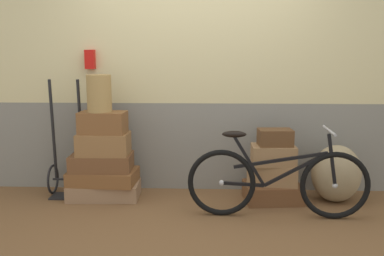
# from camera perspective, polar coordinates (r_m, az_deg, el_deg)

# --- Properties ---
(ground) EXTENTS (9.55, 5.20, 0.06)m
(ground) POSITION_cam_1_polar(r_m,az_deg,el_deg) (4.18, 0.24, -11.51)
(ground) COLOR brown
(station_building) EXTENTS (7.55, 0.74, 2.64)m
(station_building) POSITION_cam_1_polar(r_m,az_deg,el_deg) (4.74, 0.75, 7.84)
(station_building) COLOR gray
(station_building) RESTS_ON ground
(suitcase_0) EXTENTS (0.73, 0.44, 0.16)m
(suitcase_0) POSITION_cam_1_polar(r_m,az_deg,el_deg) (4.66, -11.41, -7.98)
(suitcase_0) COLOR #937051
(suitcase_0) RESTS_ON ground
(suitcase_1) EXTENTS (0.70, 0.46, 0.14)m
(suitcase_1) POSITION_cam_1_polar(r_m,az_deg,el_deg) (4.62, -11.55, -6.24)
(suitcase_1) COLOR brown
(suitcase_1) RESTS_ON suitcase_0
(suitcase_2) EXTENTS (0.63, 0.40, 0.17)m
(suitcase_2) POSITION_cam_1_polar(r_m,az_deg,el_deg) (4.58, -11.74, -4.37)
(suitcase_2) COLOR brown
(suitcase_2) RESTS_ON suitcase_1
(suitcase_3) EXTENTS (0.52, 0.34, 0.22)m
(suitcase_3) POSITION_cam_1_polar(r_m,az_deg,el_deg) (4.51, -11.50, -2.05)
(suitcase_3) COLOR olive
(suitcase_3) RESTS_ON suitcase_2
(suitcase_4) EXTENTS (0.48, 0.30, 0.22)m
(suitcase_4) POSITION_cam_1_polar(r_m,az_deg,el_deg) (4.47, -11.60, 0.71)
(suitcase_4) COLOR brown
(suitcase_4) RESTS_ON suitcase_3
(suitcase_5) EXTENTS (0.59, 0.46, 0.18)m
(suitcase_5) POSITION_cam_1_polar(r_m,az_deg,el_deg) (4.54, 10.50, -8.29)
(suitcase_5) COLOR brown
(suitcase_5) RESTS_ON ground
(suitcase_6) EXTENTS (0.53, 0.39, 0.20)m
(suitcase_6) POSITION_cam_1_polar(r_m,az_deg,el_deg) (4.50, 10.39, -5.87)
(suitcase_6) COLOR #9E754C
(suitcase_6) RESTS_ON suitcase_5
(suitcase_7) EXTENTS (0.43, 0.29, 0.20)m
(suitcase_7) POSITION_cam_1_polar(r_m,az_deg,el_deg) (4.43, 10.61, -3.50)
(suitcase_7) COLOR #9E754C
(suitcase_7) RESTS_ON suitcase_6
(suitcase_8) EXTENTS (0.34, 0.25, 0.16)m
(suitcase_8) POSITION_cam_1_polar(r_m,az_deg,el_deg) (4.39, 10.83, -1.22)
(suitcase_8) COLOR brown
(suitcase_8) RESTS_ON suitcase_7
(wicker_basket) EXTENTS (0.24, 0.24, 0.37)m
(wicker_basket) POSITION_cam_1_polar(r_m,az_deg,el_deg) (4.44, -12.07, 4.45)
(wicker_basket) COLOR #A8844C
(wicker_basket) RESTS_ON suitcase_4
(luggage_trolley) EXTENTS (0.38, 0.38, 1.22)m
(luggage_trolley) POSITION_cam_1_polar(r_m,az_deg,el_deg) (4.81, -15.90, -5.19)
(luggage_trolley) COLOR black
(luggage_trolley) RESTS_ON ground
(burlap_sack) EXTENTS (0.49, 0.42, 0.58)m
(burlap_sack) POSITION_cam_1_polar(r_m,az_deg,el_deg) (4.63, 18.38, -5.68)
(burlap_sack) COLOR #9E8966
(burlap_sack) RESTS_ON ground
(bicycle) EXTENTS (1.64, 0.46, 0.83)m
(bicycle) POSITION_cam_1_polar(r_m,az_deg,el_deg) (4.05, 11.07, -6.90)
(bicycle) COLOR black
(bicycle) RESTS_ON ground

